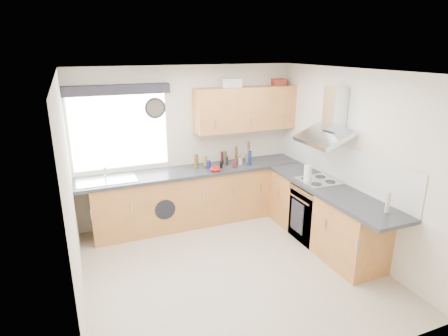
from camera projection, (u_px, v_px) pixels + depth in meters
name	position (u px, v px, depth m)	size (l,w,h in m)	color
ground_plane	(231.00, 269.00, 4.88)	(3.60, 3.60, 0.00)	beige
ceiling	(232.00, 72.00, 4.11)	(3.60, 3.60, 0.02)	white
wall_back	(188.00, 144.00, 6.08)	(3.60, 0.02, 2.50)	silver
wall_front	(323.00, 250.00, 2.91)	(3.60, 0.02, 2.50)	silver
wall_left	(71.00, 201.00, 3.84)	(0.02, 3.60, 2.50)	silver
wall_right	(352.00, 162.00, 5.14)	(0.02, 3.60, 2.50)	silver
window	(120.00, 132.00, 5.60)	(1.40, 0.02, 1.10)	silver
window_blind	(117.00, 90.00, 5.32)	(1.50, 0.18, 0.14)	black
splashback	(336.00, 161.00, 5.43)	(0.01, 3.00, 0.54)	white
base_cab_back	(188.00, 198.00, 6.04)	(3.00, 0.58, 0.86)	#AD6E35
base_cab_corner	(275.00, 185.00, 6.61)	(0.60, 0.60, 0.86)	#AD6E35
base_cab_right	(323.00, 215.00, 5.42)	(0.58, 2.10, 0.86)	#AD6E35
worktop_back	(194.00, 171.00, 5.93)	(3.60, 0.62, 0.05)	#292B31
worktop_right	(331.00, 190.00, 5.15)	(0.62, 2.42, 0.05)	#292B31
sink	(106.00, 178.00, 5.43)	(0.84, 0.46, 0.10)	silver
oven	(316.00, 212.00, 5.55)	(0.56, 0.58, 0.85)	black
hob_plate	(318.00, 181.00, 5.40)	(0.52, 0.52, 0.01)	silver
extractor_hood	(329.00, 122.00, 5.18)	(0.52, 0.78, 0.66)	silver
upper_cabinets	(246.00, 109.00, 6.10)	(1.70, 0.35, 0.70)	#AD6E35
washing_machine	(161.00, 202.00, 5.88)	(0.59, 0.57, 0.86)	silver
wall_clock	(155.00, 108.00, 5.69)	(0.32, 0.32, 0.04)	black
casserole	(230.00, 83.00, 5.97)	(0.33, 0.24, 0.14)	silver
storage_box	(278.00, 82.00, 6.29)	(0.22, 0.19, 0.10)	#A63427
utensil_pot	(248.00, 158.00, 6.28)	(0.11, 0.11, 0.15)	gray
kitchen_roll	(308.00, 173.00, 5.37)	(0.11, 0.11, 0.24)	silver
tomato_cluster	(215.00, 169.00, 5.84)	(0.14, 0.14, 0.07)	#B20C0E
jar_0	(236.00, 154.00, 6.31)	(0.04, 0.04, 0.26)	brown
jar_1	(240.00, 161.00, 6.17)	(0.06, 0.06, 0.11)	#BBAE9F
jar_2	(235.00, 164.00, 6.01)	(0.08, 0.08, 0.11)	#521D1E
jar_3	(196.00, 162.00, 5.94)	(0.07, 0.07, 0.23)	brown
jar_4	(226.00, 161.00, 6.15)	(0.07, 0.07, 0.13)	black
jar_5	(209.00, 164.00, 5.97)	(0.07, 0.07, 0.13)	navy
jar_6	(205.00, 161.00, 6.12)	(0.06, 0.06, 0.15)	olive
jar_7	(249.00, 158.00, 6.12)	(0.06, 0.06, 0.23)	navy
jar_8	(221.00, 165.00, 5.98)	(0.05, 0.05, 0.11)	black
jar_9	(222.00, 158.00, 6.17)	(0.05, 0.05, 0.21)	#3E1619
jar_10	(239.00, 161.00, 6.19)	(0.04, 0.04, 0.12)	#591E12
jar_11	(225.00, 158.00, 6.13)	(0.06, 0.06, 0.22)	#3D3121
bottle_0	(388.00, 202.00, 4.34)	(0.05, 0.05, 0.25)	#BEB7A2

